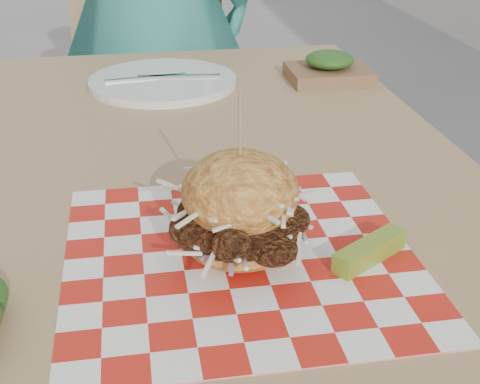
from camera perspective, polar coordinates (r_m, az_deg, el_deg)
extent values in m
cube|color=#A3865A|center=(0.92, -5.07, 1.28)|extent=(0.80, 1.20, 0.04)
cylinder|color=#333338|center=(1.60, -18.55, -3.73)|extent=(0.05, 0.05, 0.71)
cylinder|color=#333338|center=(1.62, 5.80, -1.89)|extent=(0.05, 0.05, 0.71)
cube|color=#A3865A|center=(1.84, -7.15, 4.83)|extent=(0.43, 0.43, 0.04)
cube|color=#A3865A|center=(1.96, -7.82, 13.79)|extent=(0.42, 0.05, 0.50)
cylinder|color=#333338|center=(1.78, -12.27, -4.73)|extent=(0.03, 0.03, 0.43)
cylinder|color=#333338|center=(1.79, -0.72, -3.92)|extent=(0.03, 0.03, 0.43)
cylinder|color=#333338|center=(2.10, -11.90, 0.30)|extent=(0.03, 0.03, 0.43)
cylinder|color=#333338|center=(2.11, -2.12, 0.97)|extent=(0.03, 0.03, 0.43)
cube|color=red|center=(0.70, 0.00, -5.44)|extent=(0.36, 0.36, 0.00)
ellipsoid|color=gold|center=(0.69, 0.00, -3.94)|extent=(0.12, 0.12, 0.04)
ellipsoid|color=brown|center=(0.68, 0.00, -2.79)|extent=(0.13, 0.12, 0.06)
ellipsoid|color=gold|center=(0.66, 0.00, -0.03)|extent=(0.12, 0.12, 0.08)
cylinder|color=#A3865A|center=(0.64, 0.00, 4.88)|extent=(0.00, 0.00, 0.09)
cube|color=olive|center=(0.70, 11.04, -4.95)|extent=(0.09, 0.07, 0.02)
cylinder|color=white|center=(1.25, -6.60, 9.34)|extent=(0.27, 0.27, 0.01)
cube|color=silver|center=(1.24, -8.02, 9.64)|extent=(0.15, 0.03, 0.00)
cube|color=silver|center=(1.25, -5.23, 9.83)|extent=(0.15, 0.03, 0.00)
cube|color=brown|center=(1.28, 7.58, 9.95)|extent=(0.15, 0.12, 0.02)
ellipsoid|color=#204614|center=(1.27, 7.66, 11.15)|extent=(0.09, 0.09, 0.03)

